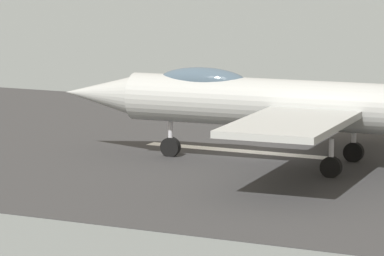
{
  "coord_description": "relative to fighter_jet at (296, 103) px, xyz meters",
  "views": [
    {
      "loc": [
        -16.93,
        41.83,
        8.23
      ],
      "look_at": [
        -0.81,
        7.88,
        2.2
      ],
      "focal_mm": 108.41,
      "sensor_mm": 36.0,
      "label": 1
    }
  ],
  "objects": [
    {
      "name": "fighter_jet",
      "position": [
        0.0,
        0.0,
        0.0
      ],
      "size": [
        17.81,
        14.06,
        5.58
      ],
      "color": "#9FA29F",
      "rests_on": "ground"
    },
    {
      "name": "marker_cone_mid",
      "position": [
        7.86,
        -14.43,
        -2.11
      ],
      "size": [
        0.44,
        0.44,
        0.55
      ],
      "primitive_type": "cone",
      "color": "orange",
      "rests_on": "ground"
    },
    {
      "name": "ground_plane",
      "position": [
        2.25,
        -1.93,
        -2.39
      ],
      "size": [
        400.0,
        400.0,
        0.0
      ],
      "primitive_type": "plane",
      "color": "slate"
    },
    {
      "name": "runway_strip",
      "position": [
        2.23,
        -1.93,
        -2.38
      ],
      "size": [
        240.0,
        26.0,
        0.02
      ],
      "color": "#313132",
      "rests_on": "ground"
    }
  ]
}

